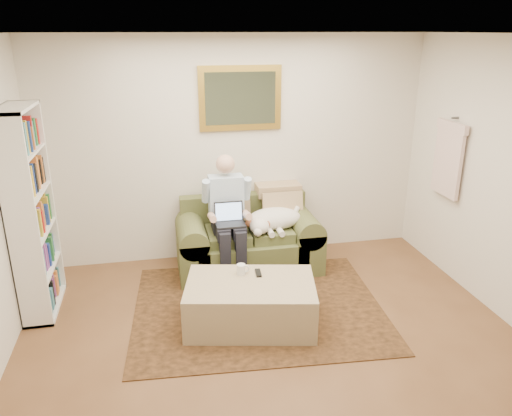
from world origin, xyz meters
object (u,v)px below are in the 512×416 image
object	(u,v)px
sofa	(248,245)
sleeping_dog	(274,219)
ottoman	(250,303)
bookshelf	(31,213)
laptop	(230,218)
coffee_mug	(241,269)
seated_man	(229,219)

from	to	relation	value
sofa	sleeping_dog	xyz separation A→B (m)	(0.29, -0.08, 0.34)
ottoman	bookshelf	xyz separation A→B (m)	(-1.96, 0.72, 0.78)
laptop	bookshelf	xyz separation A→B (m)	(-1.92, -0.25, 0.29)
bookshelf	sleeping_dog	bearing A→B (deg)	8.72
sleeping_dog	bookshelf	distance (m)	2.51
sofa	coffee_mug	bearing A→B (deg)	-104.56
coffee_mug	bookshelf	distance (m)	2.05
sofa	bookshelf	distance (m)	2.33
sofa	bookshelf	world-z (taller)	bookshelf
seated_man	bookshelf	size ratio (longest dim) A/B	0.68
ottoman	coffee_mug	bearing A→B (deg)	105.57
ottoman	coffee_mug	size ratio (longest dim) A/B	11.84
laptop	bookshelf	world-z (taller)	bookshelf
sofa	laptop	bearing A→B (deg)	-138.98
bookshelf	ottoman	bearing A→B (deg)	-20.10
seated_man	ottoman	world-z (taller)	seated_man
sleeping_dog	coffee_mug	bearing A→B (deg)	-121.09
sofa	seated_man	world-z (taller)	seated_man
ottoman	laptop	bearing A→B (deg)	92.29
sofa	seated_man	distance (m)	0.49
ottoman	bookshelf	world-z (taller)	bookshelf
laptop	coffee_mug	world-z (taller)	laptop
bookshelf	sofa	bearing A→B (deg)	11.95
seated_man	bookshelf	xyz separation A→B (m)	(-1.92, -0.31, 0.32)
sleeping_dog	laptop	bearing A→B (deg)	-166.36
seated_man	sleeping_dog	bearing A→B (deg)	7.13
sleeping_dog	bookshelf	size ratio (longest dim) A/B	0.33
sleeping_dog	sofa	bearing A→B (deg)	164.26
seated_man	ottoman	size ratio (longest dim) A/B	1.14
ottoman	coffee_mug	distance (m)	0.33
laptop	coffee_mug	distance (m)	0.81
sofa	bookshelf	xyz separation A→B (m)	(-2.16, -0.46, 0.72)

